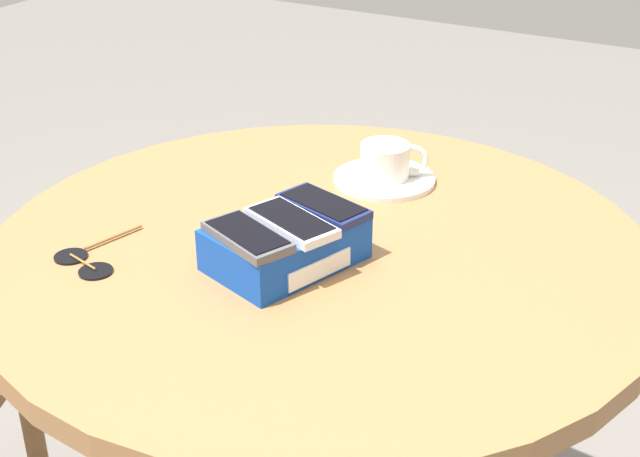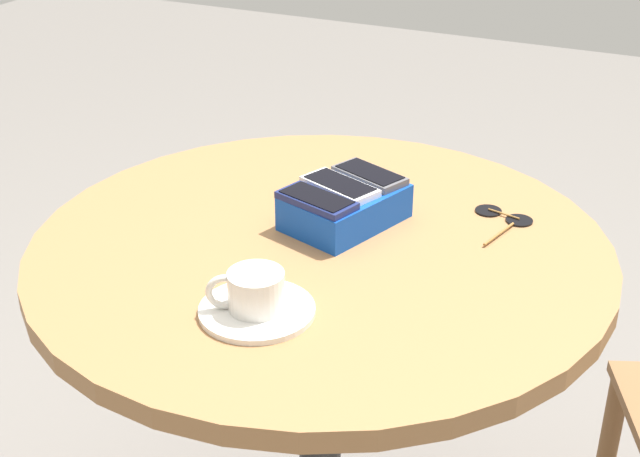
# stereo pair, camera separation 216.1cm
# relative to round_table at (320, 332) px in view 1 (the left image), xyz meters

# --- Properties ---
(round_table) EXTENTS (0.86, 0.86, 0.78)m
(round_table) POSITION_rel_round_table_xyz_m (0.00, 0.00, 0.00)
(round_table) COLOR #2D2D2D
(round_table) RESTS_ON ground_plane
(phone_box) EXTENTS (0.21, 0.17, 0.05)m
(phone_box) POSITION_rel_round_table_xyz_m (-0.07, 0.01, 0.16)
(phone_box) COLOR #0F42AD
(phone_box) RESTS_ON round_table
(phone_gray) EXTENTS (0.09, 0.13, 0.01)m
(phone_gray) POSITION_rel_round_table_xyz_m (-0.13, 0.02, 0.20)
(phone_gray) COLOR #515156
(phone_gray) RESTS_ON phone_box
(phone_white) EXTENTS (0.09, 0.13, 0.01)m
(phone_white) POSITION_rel_round_table_xyz_m (-0.07, 0.00, 0.20)
(phone_white) COLOR silver
(phone_white) RESTS_ON phone_box
(phone_navy) EXTENTS (0.09, 0.13, 0.01)m
(phone_navy) POSITION_rel_round_table_xyz_m (-0.01, -0.01, 0.20)
(phone_navy) COLOR navy
(phone_navy) RESTS_ON phone_box
(saucer) EXTENTS (0.15, 0.15, 0.01)m
(saucer) POSITION_rel_round_table_xyz_m (0.21, 0.01, 0.14)
(saucer) COLOR silver
(saucer) RESTS_ON round_table
(coffee_cup) EXTENTS (0.07, 0.09, 0.05)m
(coffee_cup) POSITION_rel_round_table_xyz_m (0.21, 0.01, 0.17)
(coffee_cup) COLOR silver
(coffee_cup) RESTS_ON saucer
(sunglasses) EXTENTS (0.14, 0.09, 0.01)m
(sunglasses) POSITION_rel_round_table_xyz_m (-0.19, 0.22, 0.14)
(sunglasses) COLOR black
(sunglasses) RESTS_ON round_table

